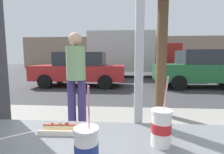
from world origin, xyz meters
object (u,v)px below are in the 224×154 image
object	(u,v)px
soda_cup_left	(86,148)
box_truck	(130,53)
hotdog_tray_near	(65,128)
parked_car_red	(80,69)
pedestrian	(76,74)
soda_cup_right	(161,127)
parked_car_green	(203,69)

from	to	relation	value
soda_cup_left	box_truck	size ratio (longest dim) A/B	0.05
hotdog_tray_near	soda_cup_left	bearing A→B (deg)	-57.32
parked_car_red	pedestrian	distance (m)	5.38
soda_cup_right	box_truck	world-z (taller)	box_truck
soda_cup_right	parked_car_green	xyz separation A→B (m)	(3.56, 7.18, -0.16)
box_truck	pedestrian	bearing A→B (deg)	-97.76
hotdog_tray_near	parked_car_red	xyz separation A→B (m)	(-1.81, 7.08, -0.13)
soda_cup_right	box_truck	xyz separation A→B (m)	(0.32, 11.48, 0.67)
soda_cup_left	soda_cup_right	distance (m)	0.36
pedestrian	box_truck	bearing A→B (deg)	82.24
hotdog_tray_near	box_truck	size ratio (longest dim) A/B	0.04
soda_cup_right	pedestrian	size ratio (longest dim) A/B	0.20
parked_car_red	parked_car_green	xyz separation A→B (m)	(5.86, 0.00, 0.04)
box_truck	pedestrian	xyz separation A→B (m)	(-1.30, -9.50, -0.63)
parked_car_red	pedestrian	size ratio (longest dim) A/B	2.69
parked_car_green	pedestrian	xyz separation A→B (m)	(-4.54, -5.20, 0.21)
soda_cup_left	parked_car_red	distance (m)	7.63
soda_cup_left	box_truck	world-z (taller)	box_truck
hotdog_tray_near	parked_car_green	distance (m)	8.16
soda_cup_left	soda_cup_right	world-z (taller)	soda_cup_right
parked_car_red	soda_cup_right	bearing A→B (deg)	-72.25
pedestrian	hotdog_tray_near	bearing A→B (deg)	-75.55
soda_cup_right	box_truck	bearing A→B (deg)	88.41
hotdog_tray_near	pedestrian	world-z (taller)	pedestrian
soda_cup_right	pedestrian	xyz separation A→B (m)	(-0.98, 1.98, 0.05)
hotdog_tray_near	parked_car_red	size ratio (longest dim) A/B	0.06
soda_cup_right	parked_car_red	distance (m)	7.54
soda_cup_right	parked_car_red	size ratio (longest dim) A/B	0.07
parked_car_red	pedestrian	bearing A→B (deg)	-75.73
soda_cup_left	hotdog_tray_near	bearing A→B (deg)	122.68
hotdog_tray_near	parked_car_red	bearing A→B (deg)	104.32
soda_cup_right	pedestrian	distance (m)	2.21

